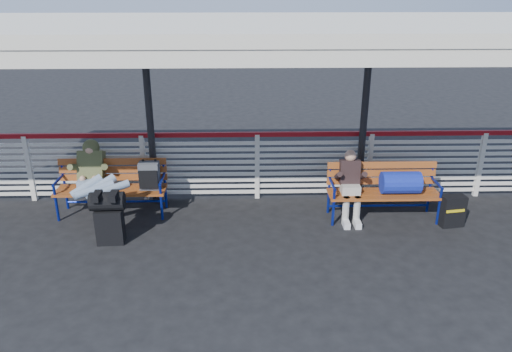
{
  "coord_description": "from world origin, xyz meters",
  "views": [
    {
      "loc": [
        -0.22,
        -6.38,
        3.71
      ],
      "look_at": [
        -0.04,
        1.0,
        0.78
      ],
      "focal_mm": 35.0,
      "sensor_mm": 36.0,
      "label": 1
    }
  ],
  "objects_px": {
    "bench_right": "(392,184)",
    "suitcase_side": "(452,211)",
    "companion_person": "(350,185)",
    "bench_left": "(123,180)",
    "traveler_man": "(96,182)",
    "luggage_stack": "(109,216)"
  },
  "relations": [
    {
      "from": "luggage_stack",
      "to": "bench_left",
      "type": "relative_size",
      "value": 0.46
    },
    {
      "from": "bench_left",
      "to": "suitcase_side",
      "type": "height_order",
      "value": "bench_left"
    },
    {
      "from": "traveler_man",
      "to": "companion_person",
      "type": "xyz_separation_m",
      "value": [
        4.07,
        0.04,
        -0.11
      ]
    },
    {
      "from": "bench_right",
      "to": "suitcase_side",
      "type": "distance_m",
      "value": 1.02
    },
    {
      "from": "companion_person",
      "to": "suitcase_side",
      "type": "bearing_deg",
      "value": -10.54
    },
    {
      "from": "traveler_man",
      "to": "suitcase_side",
      "type": "bearing_deg",
      "value": -2.64
    },
    {
      "from": "bench_left",
      "to": "traveler_man",
      "type": "relative_size",
      "value": 1.1
    },
    {
      "from": "bench_left",
      "to": "luggage_stack",
      "type": "bearing_deg",
      "value": -90.0
    },
    {
      "from": "suitcase_side",
      "to": "luggage_stack",
      "type": "bearing_deg",
      "value": 174.89
    },
    {
      "from": "bench_left",
      "to": "traveler_man",
      "type": "xyz_separation_m",
      "value": [
        -0.35,
        -0.35,
        0.11
      ]
    },
    {
      "from": "companion_person",
      "to": "suitcase_side",
      "type": "relative_size",
      "value": 2.22
    },
    {
      "from": "luggage_stack",
      "to": "suitcase_side",
      "type": "relative_size",
      "value": 1.59
    },
    {
      "from": "luggage_stack",
      "to": "traveler_man",
      "type": "distance_m",
      "value": 0.81
    },
    {
      "from": "bench_left",
      "to": "suitcase_side",
      "type": "bearing_deg",
      "value": -6.5
    },
    {
      "from": "bench_left",
      "to": "companion_person",
      "type": "bearing_deg",
      "value": -4.74
    },
    {
      "from": "traveler_man",
      "to": "companion_person",
      "type": "height_order",
      "value": "traveler_man"
    },
    {
      "from": "bench_right",
      "to": "suitcase_side",
      "type": "bearing_deg",
      "value": -18.2
    },
    {
      "from": "luggage_stack",
      "to": "companion_person",
      "type": "distance_m",
      "value": 3.8
    },
    {
      "from": "bench_left",
      "to": "traveler_man",
      "type": "bearing_deg",
      "value": -134.97
    },
    {
      "from": "traveler_man",
      "to": "suitcase_side",
      "type": "relative_size",
      "value": 3.18
    },
    {
      "from": "luggage_stack",
      "to": "bench_left",
      "type": "height_order",
      "value": "bench_left"
    },
    {
      "from": "companion_person",
      "to": "bench_right",
      "type": "bearing_deg",
      "value": 0.22
    }
  ]
}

